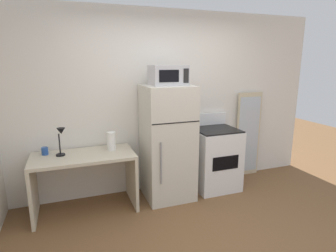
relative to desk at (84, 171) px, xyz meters
name	(u,v)px	position (x,y,z in m)	size (l,w,h in m)	color
ground_plane	(217,251)	(1.18, -1.31, -0.53)	(12.00, 12.00, 0.00)	brown
wall_back_white	(162,102)	(1.18, 0.39, 0.77)	(5.00, 0.10, 2.60)	silver
desk	(84,171)	(0.00, 0.00, 0.00)	(1.25, 0.63, 0.75)	beige
desk_lamp	(61,137)	(-0.24, 0.05, 0.46)	(0.14, 0.12, 0.35)	black
paper_towel_roll	(111,141)	(0.37, 0.07, 0.34)	(0.11, 0.11, 0.24)	white
coffee_mug	(45,151)	(-0.44, 0.16, 0.27)	(0.08, 0.08, 0.10)	#264C99
refrigerator	(168,143)	(1.13, 0.00, 0.26)	(0.65, 0.66, 1.58)	beige
microwave	(168,75)	(1.13, -0.02, 1.18)	(0.46, 0.35, 0.26)	#B7B7BC
oven_range	(215,158)	(1.89, 0.02, -0.06)	(0.64, 0.61, 1.10)	white
leaning_mirror	(248,135)	(2.65, 0.27, 0.17)	(0.44, 0.03, 1.40)	#C6B793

